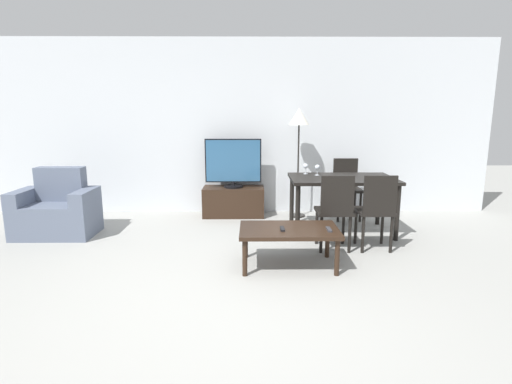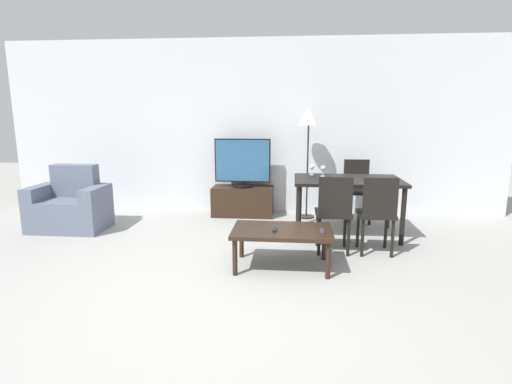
# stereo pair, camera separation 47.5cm
# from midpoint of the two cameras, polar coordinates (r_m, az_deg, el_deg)

# --- Properties ---
(ground_plane) EXTENTS (18.00, 18.00, 0.00)m
(ground_plane) POSITION_cam_midpoint_polar(r_m,az_deg,el_deg) (3.43, -7.85, -16.30)
(ground_plane) COLOR #9E9E99
(wall_back) EXTENTS (7.89, 0.06, 2.70)m
(wall_back) POSITION_cam_midpoint_polar(r_m,az_deg,el_deg) (6.35, -4.42, 9.16)
(wall_back) COLOR silver
(wall_back) RESTS_ON ground_plane
(armchair) EXTENTS (0.98, 0.63, 0.87)m
(armchair) POSITION_cam_midpoint_polar(r_m,az_deg,el_deg) (5.92, -28.65, -2.47)
(armchair) COLOR slate
(armchair) RESTS_ON ground_plane
(tv_stand) EXTENTS (0.93, 0.45, 0.45)m
(tv_stand) POSITION_cam_midpoint_polar(r_m,az_deg,el_deg) (6.21, -5.41, -1.38)
(tv_stand) COLOR black
(tv_stand) RESTS_ON ground_plane
(tv) EXTENTS (0.85, 0.30, 0.74)m
(tv) POSITION_cam_midpoint_polar(r_m,az_deg,el_deg) (6.11, -5.51, 4.10)
(tv) COLOR black
(tv) RESTS_ON tv_stand
(coffee_table) EXTENTS (1.02, 0.62, 0.41)m
(coffee_table) POSITION_cam_midpoint_polar(r_m,az_deg,el_deg) (4.13, 1.44, -5.86)
(coffee_table) COLOR black
(coffee_table) RESTS_ON ground_plane
(dining_table) EXTENTS (1.36, 0.86, 0.75)m
(dining_table) POSITION_cam_midpoint_polar(r_m,az_deg,el_deg) (5.33, 9.70, 1.16)
(dining_table) COLOR black
(dining_table) RESTS_ON ground_plane
(dining_chair_near) EXTENTS (0.40, 0.40, 0.90)m
(dining_chair_near) POSITION_cam_midpoint_polar(r_m,az_deg,el_deg) (4.60, 8.33, -2.30)
(dining_chair_near) COLOR black
(dining_chair_near) RESTS_ON ground_plane
(dining_chair_far) EXTENTS (0.40, 0.40, 0.90)m
(dining_chair_far) POSITION_cam_midpoint_polar(r_m,az_deg,el_deg) (6.11, 10.64, 0.98)
(dining_chair_far) COLOR black
(dining_chair_far) RESTS_ON ground_plane
(dining_chair_near_right) EXTENTS (0.40, 0.40, 0.90)m
(dining_chair_near_right) POSITION_cam_midpoint_polar(r_m,az_deg,el_deg) (4.70, 14.09, -2.24)
(dining_chair_near_right) COLOR black
(dining_chair_near_right) RESTS_ON ground_plane
(floor_lamp) EXTENTS (0.30, 0.30, 1.65)m
(floor_lamp) POSITION_cam_midpoint_polar(r_m,az_deg,el_deg) (6.01, 3.89, 9.66)
(floor_lamp) COLOR black
(floor_lamp) RESTS_ON ground_plane
(remote_primary) EXTENTS (0.04, 0.15, 0.02)m
(remote_primary) POSITION_cam_midpoint_polar(r_m,az_deg,el_deg) (4.07, 7.11, -5.37)
(remote_primary) COLOR #38383D
(remote_primary) RESTS_ON coffee_table
(remote_secondary) EXTENTS (0.04, 0.15, 0.02)m
(remote_secondary) POSITION_cam_midpoint_polar(r_m,az_deg,el_deg) (4.06, 0.44, -5.32)
(remote_secondary) COLOR black
(remote_secondary) RESTS_ON coffee_table
(wine_glass_left) EXTENTS (0.07, 0.07, 0.15)m
(wine_glass_left) POSITION_cam_midpoint_polar(r_m,az_deg,el_deg) (5.52, 4.67, 3.61)
(wine_glass_left) COLOR silver
(wine_glass_left) RESTS_ON dining_table
(wine_glass_center) EXTENTS (0.07, 0.07, 0.15)m
(wine_glass_center) POSITION_cam_midpoint_polar(r_m,az_deg,el_deg) (5.41, 6.28, 3.43)
(wine_glass_center) COLOR silver
(wine_glass_center) RESTS_ON dining_table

